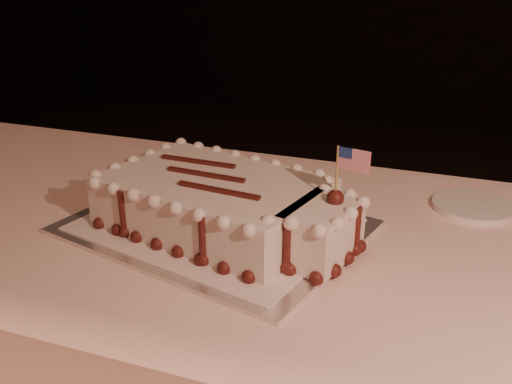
% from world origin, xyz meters
% --- Properties ---
extents(cake_board, '(0.58, 0.49, 0.01)m').
position_xyz_m(cake_board, '(-0.32, 0.58, 0.75)').
color(cake_board, silver).
rests_on(cake_board, banquet_table).
extents(doily, '(0.52, 0.44, 0.00)m').
position_xyz_m(doily, '(-0.32, 0.58, 0.76)').
color(doily, silver).
rests_on(doily, cake_board).
extents(sheet_cake, '(0.50, 0.35, 0.19)m').
position_xyz_m(sheet_cake, '(-0.29, 0.57, 0.81)').
color(sheet_cake, silver).
rests_on(sheet_cake, doily).
extents(side_plate, '(0.16, 0.16, 0.01)m').
position_xyz_m(side_plate, '(0.12, 0.83, 0.76)').
color(side_plate, silver).
rests_on(side_plate, banquet_table).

